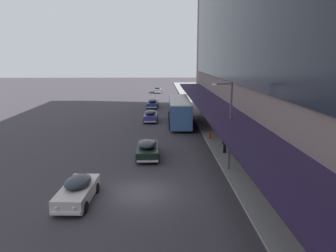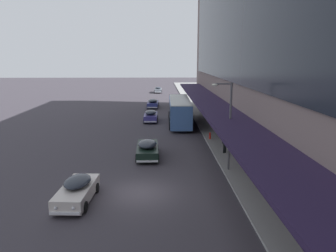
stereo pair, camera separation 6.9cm
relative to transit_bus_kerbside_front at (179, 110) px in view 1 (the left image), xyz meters
name	(u,v)px [view 1 (the left image)]	position (x,y,z in m)	size (l,w,h in m)	color
ground	(140,193)	(-3.82, -21.50, -1.85)	(240.00, 240.00, 0.00)	#38333A
sidewalk_kerb	(312,190)	(7.18, -21.50, -1.77)	(10.00, 180.00, 0.15)	gray
building_facade	(329,4)	(7.13, -21.50, 9.49)	(9.20, 80.00, 22.73)	slate
transit_bus_kerbside_front	(179,110)	(0.00, 0.00, 0.00)	(2.90, 11.37, 3.22)	#3D619E
sedan_trailing_mid	(148,149)	(-3.56, -13.97, -1.10)	(2.01, 4.91, 1.49)	black
sedan_lead_near	(78,190)	(-7.38, -22.69, -1.12)	(2.01, 4.60, 1.45)	beige
sedan_trailing_near	(153,103)	(-3.67, 14.36, -1.11)	(2.00, 5.05, 1.47)	navy
sedan_oncoming_front	(151,116)	(-3.71, 1.97, -1.09)	(1.86, 4.50, 1.53)	navy
sedan_second_mid	(158,90)	(-2.90, 38.17, -1.13)	(1.80, 4.88, 1.44)	slate
sedan_far_back	(176,102)	(0.31, 16.08, -1.14)	(1.88, 4.59, 1.41)	beige
pedestrian_at_kerb	(225,141)	(3.16, -13.37, -0.67)	(0.53, 0.42, 1.86)	black
street_lamp	(228,119)	(2.44, -17.66, 2.10)	(1.50, 0.28, 6.47)	#4C4C51
fire_hydrant	(210,136)	(2.64, -8.33, -1.36)	(0.20, 0.40, 0.70)	red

